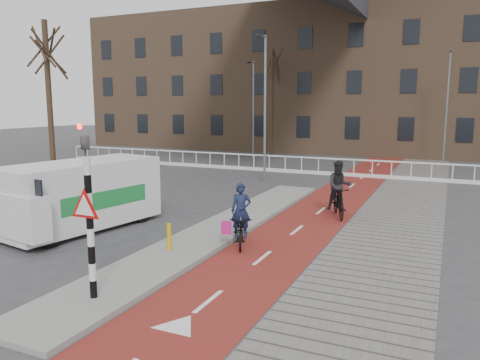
% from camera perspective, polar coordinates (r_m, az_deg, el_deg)
% --- Properties ---
extents(ground, '(120.00, 120.00, 0.00)m').
position_cam_1_polar(ground, '(11.42, -8.24, -11.36)').
color(ground, '#38383A').
rests_on(ground, ground).
extents(bike_lane, '(2.50, 60.00, 0.01)m').
position_cam_1_polar(bike_lane, '(19.86, 11.28, -2.52)').
color(bike_lane, maroon).
rests_on(bike_lane, ground).
extents(sidewalk, '(3.00, 60.00, 0.01)m').
position_cam_1_polar(sidewalk, '(19.45, 19.34, -3.12)').
color(sidewalk, slate).
rests_on(sidewalk, ground).
extents(curb_island, '(1.80, 16.00, 0.12)m').
position_cam_1_polar(curb_island, '(15.04, -2.28, -5.93)').
color(curb_island, gray).
rests_on(curb_island, ground).
extents(traffic_signal, '(0.80, 0.80, 3.68)m').
position_cam_1_polar(traffic_signal, '(9.67, -18.00, -3.21)').
color(traffic_signal, black).
rests_on(traffic_signal, curb_island).
extents(bollard, '(0.12, 0.12, 0.73)m').
position_cam_1_polar(bollard, '(12.75, -8.63, -6.85)').
color(bollard, '#D2A00B').
rests_on(bollard, curb_island).
extents(cyclist_near, '(1.23, 1.80, 1.80)m').
position_cam_1_polar(cyclist_near, '(13.28, 0.10, -5.52)').
color(cyclist_near, black).
rests_on(cyclist_near, bike_lane).
extents(cyclist_far, '(1.21, 1.95, 2.02)m').
position_cam_1_polar(cyclist_far, '(16.93, 11.96, -1.68)').
color(cyclist_far, black).
rests_on(cyclist_far, bike_lane).
extents(van, '(2.91, 5.37, 2.19)m').
position_cam_1_polar(van, '(15.76, -18.85, -1.65)').
color(van, silver).
rests_on(van, ground).
extents(railing, '(28.00, 0.10, 0.99)m').
position_cam_1_polar(railing, '(28.37, 1.70, 1.79)').
color(railing, silver).
rests_on(railing, ground).
extents(townhouse_row, '(46.00, 10.00, 15.90)m').
position_cam_1_polar(townhouse_row, '(42.08, 12.52, 14.26)').
color(townhouse_row, '#7F6047').
rests_on(townhouse_row, ground).
extents(tree_left, '(0.26, 0.26, 7.85)m').
position_cam_1_polar(tree_left, '(24.24, -22.19, 8.42)').
color(tree_left, '#2F2215').
rests_on(tree_left, ground).
extents(tree_mid, '(0.23, 0.23, 8.02)m').
position_cam_1_polar(tree_mid, '(36.81, 3.95, 9.27)').
color(tree_mid, '#2F2215').
rests_on(tree_mid, ground).
extents(streetlight_near, '(0.12, 0.12, 7.36)m').
position_cam_1_polar(streetlight_near, '(23.97, 3.07, 8.49)').
color(streetlight_near, slate).
rests_on(streetlight_near, ground).
extents(streetlight_left, '(0.12, 0.12, 7.10)m').
position_cam_1_polar(streetlight_left, '(35.53, 1.64, 8.55)').
color(streetlight_left, slate).
rests_on(streetlight_left, ground).
extents(streetlight_right, '(0.12, 0.12, 7.37)m').
position_cam_1_polar(streetlight_right, '(33.57, 23.89, 7.95)').
color(streetlight_right, slate).
rests_on(streetlight_right, ground).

